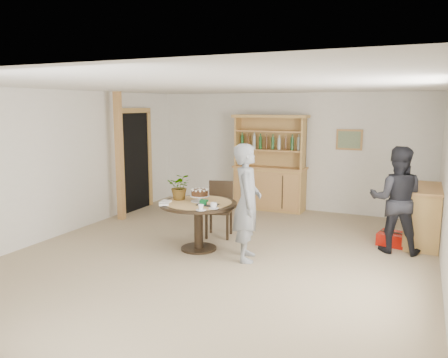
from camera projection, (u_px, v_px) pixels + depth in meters
The scene contains 17 objects.
ground at pixel (219, 257), 6.52m from camera, with size 7.00×7.00×0.00m, color #C7B388.
room_shell at pixel (219, 141), 6.23m from camera, with size 6.04×7.04×2.52m.
doorway at pixel (134, 159), 9.33m from camera, with size 0.13×1.10×2.18m.
pine_post at pixel (119, 157), 8.49m from camera, with size 0.12×0.12×2.50m, color tan.
hutch at pixel (270, 178), 9.43m from camera, with size 1.62×0.54×2.04m.
sideboard at pixel (423, 215), 7.12m from camera, with size 0.54×1.26×0.94m.
dining_table at pixel (198, 212), 6.77m from camera, with size 1.20×1.20×0.76m.
dining_chair at pixel (220, 205), 7.54m from camera, with size 0.51×0.51×0.95m.
birthday_cake at pixel (200, 194), 6.77m from camera, with size 0.30×0.30×0.20m.
flower_vase at pixel (180, 186), 6.90m from camera, with size 0.38×0.33×0.42m, color #3F7233.
gift_tray at pixel (207, 203), 6.55m from camera, with size 0.30×0.20×0.08m.
coffee_cup_a at pixel (214, 206), 6.33m from camera, with size 0.15×0.15×0.09m.
coffee_cup_b at pixel (201, 208), 6.22m from camera, with size 0.15×0.15×0.08m.
napkins at pixel (165, 203), 6.63m from camera, with size 0.24×0.33×0.03m.
teen_boy at pixel (247, 203), 6.30m from camera, with size 0.62×0.41×1.71m, color gray.
adult_person at pixel (396, 200), 6.65m from camera, with size 0.80×0.62×1.64m, color black.
red_suitcase at pixel (398, 240), 7.03m from camera, with size 0.67×0.51×0.21m.
Camera 1 is at (2.65, -5.64, 2.24)m, focal length 35.00 mm.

